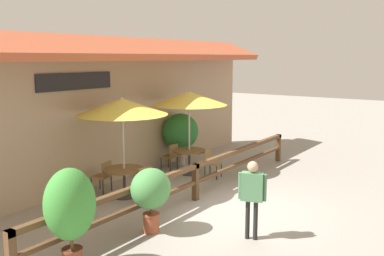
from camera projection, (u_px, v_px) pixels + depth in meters
ground_plane at (231, 208)px, 10.37m from camera, size 60.00×60.00×0.00m
building_facade at (109, 108)px, 12.34m from camera, size 14.28×1.49×4.23m
patio_railing at (196, 174)px, 10.85m from camera, size 10.40×0.14×0.95m
patio_umbrella_near at (122, 107)px, 10.81m from camera, size 2.33×2.33×2.63m
dining_table_near at (124, 174)px, 11.10m from camera, size 1.02×1.02×0.77m
chair_near_streetside at (148, 183)px, 10.76m from camera, size 0.49×0.49×0.86m
chair_near_wallside at (103, 175)px, 11.52m from camera, size 0.49×0.49×0.86m
patio_umbrella_middle at (189, 98)px, 13.03m from camera, size 2.33×2.33×2.63m
dining_table_middle at (189, 155)px, 13.32m from camera, size 1.02×1.02×0.77m
chair_middle_streetside at (211, 162)px, 12.96m from camera, size 0.48×0.48×0.86m
chair_middle_wallside at (171, 155)px, 13.83m from camera, size 0.43×0.43×0.86m
potted_plant_broad_leaf at (70, 207)px, 7.14m from camera, size 0.90×0.81×1.82m
potted_plant_small_flowering at (151, 191)px, 8.81m from camera, size 0.88×0.79×1.37m
potted_plant_entrance_palm at (181, 132)px, 14.40m from camera, size 1.29×1.16×1.76m
pedestrian at (252, 190)px, 8.45m from camera, size 0.32×0.55×1.61m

